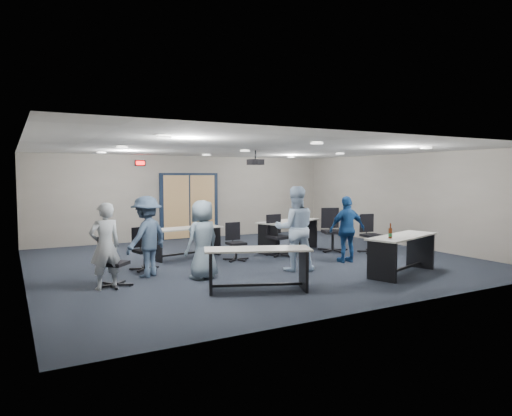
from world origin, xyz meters
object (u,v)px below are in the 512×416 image
table_front_left (258,262)px  chair_back_a (145,249)px  table_back_left (186,237)px  person_navy (347,229)px  chair_loose_left (115,261)px  table_front_right (402,247)px  chair_back_b (236,242)px  chair_back_c (279,235)px  person_gray (105,246)px  table_back_right (289,230)px  person_plaid (203,240)px  chair_back_d (333,230)px  person_back (147,236)px  person_lightblue (295,228)px  chair_loose_right (371,234)px

table_front_left → chair_back_a: chair_back_a is taller
table_back_left → person_navy: 3.98m
chair_loose_left → table_front_right: bearing=-65.0°
chair_back_b → chair_back_c: 1.25m
chair_back_c → person_gray: size_ratio=0.67×
table_front_left → person_navy: 3.47m
table_back_right → person_gray: (-5.24, -2.01, 0.22)m
chair_back_c → person_plaid: 3.09m
chair_back_b → person_plaid: (-1.44, -1.43, 0.33)m
table_front_left → table_back_right: size_ratio=0.92×
chair_back_d → chair_loose_left: (-6.02, -1.22, -0.12)m
chair_back_a → chair_back_d: bearing=-11.8°
table_back_left → chair_back_d: size_ratio=1.65×
person_plaid → person_back: size_ratio=0.96×
person_navy → table_back_right: bearing=-73.3°
table_front_right → chair_back_d: bearing=61.7°
chair_back_c → chair_back_d: chair_back_d is taller
chair_back_c → table_front_left: bearing=-133.6°
table_back_left → chair_back_d: chair_back_d is taller
chair_back_c → person_lightblue: bearing=-116.4°
person_navy → person_back: (-4.60, 0.73, 0.04)m
chair_back_a → person_gray: bearing=-141.3°
person_back → table_front_right: bearing=119.1°
chair_loose_left → person_gray: 0.38m
person_lightblue → person_navy: person_lightblue is taller
table_front_left → chair_back_c: (2.19, 2.85, 0.01)m
table_back_left → chair_back_a: (-1.35, -1.07, -0.05)m
table_back_left → chair_back_b: (0.90, -1.01, -0.06)m
table_front_right → chair_loose_right: 2.63m
table_front_right → chair_loose_left: bearing=144.0°
chair_back_d → chair_back_c: bearing=-164.4°
chair_back_c → chair_loose_right: 2.53m
person_gray → person_lightblue: bearing=164.2°
chair_loose_right → person_navy: person_navy is taller
table_front_right → chair_loose_right: bearing=42.6°
person_navy → person_plaid: bearing=8.4°
chair_loose_right → person_plaid: (-5.10, -0.70, 0.27)m
table_front_left → chair_back_d: size_ratio=1.68×
chair_back_a → chair_loose_right: chair_loose_right is taller
table_front_left → person_lightblue: person_lightblue is taller
table_back_left → table_back_right: (2.83, -0.36, 0.05)m
chair_back_a → person_lightblue: bearing=-40.6°
person_gray → chair_loose_left: bearing=-163.6°
person_navy → table_back_left: bearing=-29.5°
table_front_right → person_back: person_back is taller
chair_back_b → chair_back_a: bearing=-177.9°
chair_back_a → chair_loose_right: bearing=-18.5°
chair_loose_left → person_plaid: person_plaid is taller
person_navy → person_back: person_back is taller
person_lightblue → chair_back_c: bearing=-88.7°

